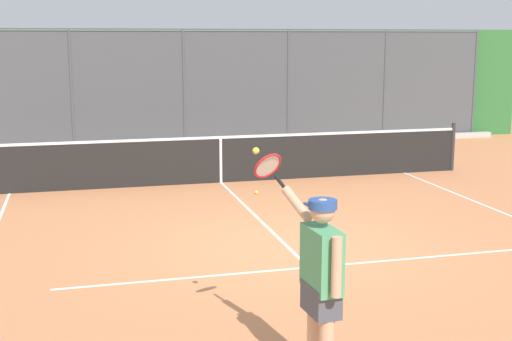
# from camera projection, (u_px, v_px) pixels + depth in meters

# --- Properties ---
(ground_plane) EXTENTS (60.00, 60.00, 0.00)m
(ground_plane) POSITION_uv_depth(u_px,v_px,m) (286.00, 246.00, 9.91)
(ground_plane) COLOR #C67A4C
(court_line_markings) EXTENTS (8.30, 10.15, 0.01)m
(court_line_markings) POSITION_uv_depth(u_px,v_px,m) (316.00, 275.00, 8.70)
(court_line_markings) COLOR white
(court_line_markings) RESTS_ON ground
(fence_backdrop) EXTENTS (20.40, 1.37, 3.17)m
(fence_backdrop) POSITION_uv_depth(u_px,v_px,m) (180.00, 88.00, 19.08)
(fence_backdrop) COLOR #474C51
(fence_backdrop) RESTS_ON ground
(tennis_net) EXTENTS (10.66, 0.09, 1.07)m
(tennis_net) POSITION_uv_depth(u_px,v_px,m) (221.00, 159.00, 14.17)
(tennis_net) COLOR #2D2D2D
(tennis_net) RESTS_ON ground
(tennis_player) EXTENTS (0.54, 1.35, 1.91)m
(tennis_player) POSITION_uv_depth(u_px,v_px,m) (320.00, 277.00, 5.83)
(tennis_player) COLOR silver
(tennis_player) RESTS_ON ground
(tennis_ball_near_baseline) EXTENTS (0.07, 0.07, 0.07)m
(tennis_ball_near_baseline) POSITION_uv_depth(u_px,v_px,m) (256.00, 192.00, 13.19)
(tennis_ball_near_baseline) COLOR #D6E042
(tennis_ball_near_baseline) RESTS_ON ground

